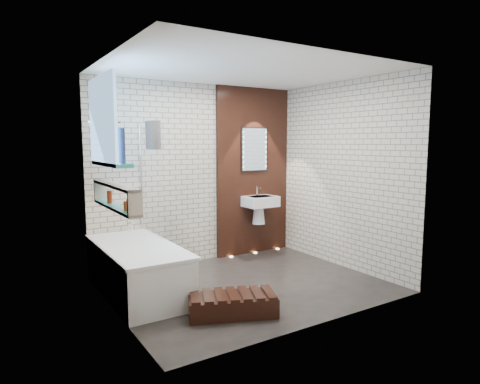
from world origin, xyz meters
TOP-DOWN VIEW (x-y plane):
  - ground at (0.00, 0.00)m, footprint 3.20×3.20m
  - room_shell at (0.00, 0.00)m, footprint 3.24×3.20m
  - walnut_panel at (0.95, 1.27)m, footprint 1.30×0.06m
  - clerestory_window at (-1.57, 0.35)m, footprint 0.18×1.00m
  - display_niche at (-1.53, 0.15)m, footprint 0.14×1.30m
  - bathtub at (-1.22, 0.45)m, footprint 0.79×1.74m
  - bath_screen at (-0.87, 0.89)m, footprint 0.01×0.78m
  - towel at (-0.87, 0.79)m, footprint 0.10×0.26m
  - shower_head at (-1.30, 0.95)m, footprint 0.18×0.18m
  - washbasin at (0.95, 1.07)m, footprint 0.50×0.36m
  - led_mirror at (0.95, 1.23)m, footprint 0.50×0.02m
  - walnut_step at (-0.60, -0.66)m, footprint 0.98×0.71m
  - niche_bottles at (-1.53, 0.01)m, footprint 0.06×0.76m
  - sill_vases at (-1.50, 0.00)m, footprint 0.08×0.08m
  - floor_uplights at (0.95, 1.20)m, footprint 0.96×0.06m

SIDE VIEW (x-z plane):
  - ground at x=0.00m, z-range 0.00..0.00m
  - floor_uplights at x=0.95m, z-range 0.00..0.01m
  - walnut_step at x=-0.60m, z-range 0.00..0.20m
  - bathtub at x=-1.22m, z-range -0.06..0.64m
  - washbasin at x=0.95m, z-range 0.50..1.08m
  - niche_bottles at x=-1.53m, z-range 1.09..1.23m
  - display_niche at x=-1.53m, z-range 1.07..1.33m
  - bath_screen at x=-0.87m, z-range 0.58..1.98m
  - walnut_panel at x=0.95m, z-range 0.00..2.60m
  - room_shell at x=0.00m, z-range 0.00..2.60m
  - led_mirror at x=0.95m, z-range 1.30..2.00m
  - sill_vases at x=-1.50m, z-range 1.55..1.91m
  - towel at x=-0.87m, z-range 1.68..2.02m
  - clerestory_window at x=-1.57m, z-range 1.43..2.37m
  - shower_head at x=-1.30m, z-range 1.99..2.01m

